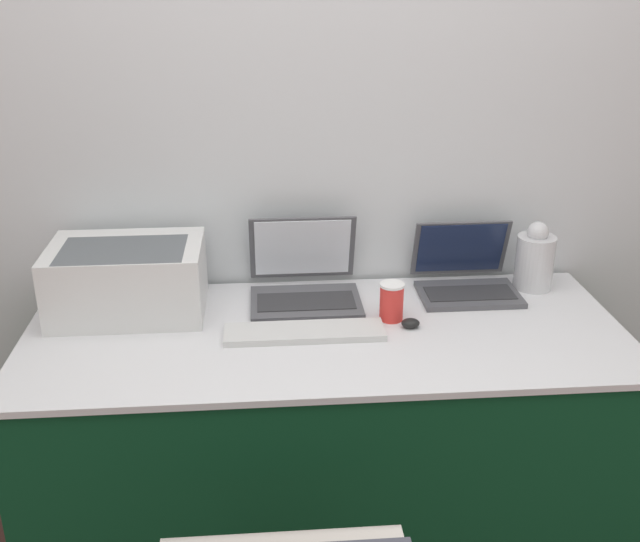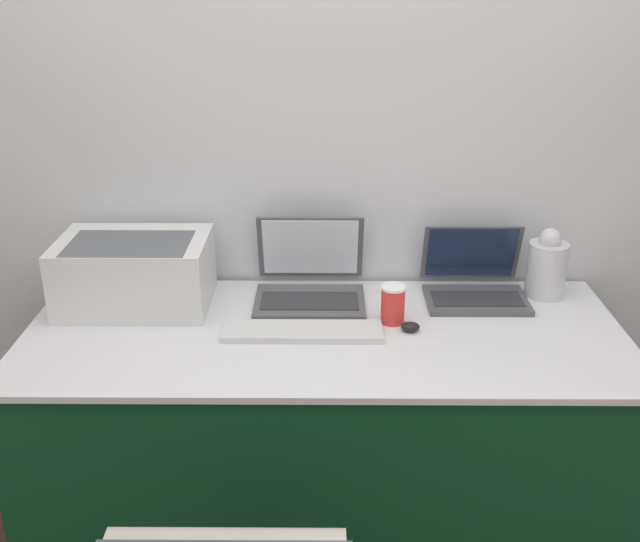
# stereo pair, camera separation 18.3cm
# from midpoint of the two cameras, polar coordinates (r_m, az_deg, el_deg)

# --- Properties ---
(wall_back) EXTENTS (8.00, 0.05, 2.60)m
(wall_back) POSITION_cam_midpoint_polar(r_m,az_deg,el_deg) (2.50, 2.55, 11.52)
(wall_back) COLOR silver
(wall_back) RESTS_ON ground_plane
(table) EXTENTS (1.82, 0.76, 0.74)m
(table) POSITION_cam_midpoint_polar(r_m,az_deg,el_deg) (2.47, 2.52, -12.26)
(table) COLOR #0C381E
(table) RESTS_ON ground_plane
(printer) EXTENTS (0.47, 0.32, 0.22)m
(printer) POSITION_cam_midpoint_polar(r_m,az_deg,el_deg) (2.44, -11.89, 0.02)
(printer) COLOR silver
(printer) RESTS_ON table
(laptop_left) EXTENTS (0.36, 0.34, 0.26)m
(laptop_left) POSITION_cam_midpoint_polar(r_m,az_deg,el_deg) (2.47, 1.36, -0.83)
(laptop_left) COLOR #4C4C51
(laptop_left) RESTS_ON table
(laptop_right) EXTENTS (0.33, 0.29, 0.23)m
(laptop_right) POSITION_cam_midpoint_polar(r_m,az_deg,el_deg) (2.55, 13.72, -0.88)
(laptop_right) COLOR #4C4C51
(laptop_right) RESTS_ON table
(external_keyboard) EXTENTS (0.48, 0.13, 0.02)m
(external_keyboard) POSITION_cam_midpoint_polar(r_m,az_deg,el_deg) (2.24, 1.00, -4.68)
(external_keyboard) COLOR silver
(external_keyboard) RESTS_ON table
(coffee_cup) EXTENTS (0.08, 0.08, 0.12)m
(coffee_cup) POSITION_cam_midpoint_polar(r_m,az_deg,el_deg) (2.32, 7.85, -2.56)
(coffee_cup) COLOR red
(coffee_cup) RESTS_ON table
(mouse) EXTENTS (0.06, 0.05, 0.03)m
(mouse) POSITION_cam_midpoint_polar(r_m,az_deg,el_deg) (2.29, 9.20, -4.27)
(mouse) COLOR black
(mouse) RESTS_ON table
(metal_pitcher) EXTENTS (0.13, 0.13, 0.24)m
(metal_pitcher) POSITION_cam_midpoint_polar(r_m,az_deg,el_deg) (2.61, 18.86, 0.30)
(metal_pitcher) COLOR silver
(metal_pitcher) RESTS_ON table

